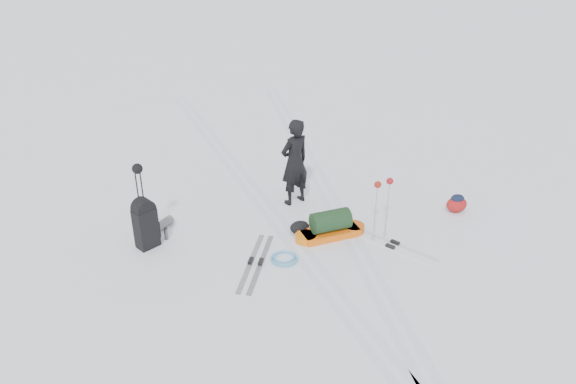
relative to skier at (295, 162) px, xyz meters
name	(u,v)px	position (x,y,z in m)	size (l,w,h in m)	color
ground	(292,241)	(-0.54, -1.39, -0.91)	(200.00, 200.00, 0.00)	white
snow_hill_backdrop	(426,257)	(62.14, 82.63, -69.93)	(359.50, 192.00, 162.45)	white
ski_tracks	(306,213)	(0.07, -0.51, -0.91)	(3.38, 17.97, 0.01)	silver
skier	(295,162)	(0.00, 0.00, 0.00)	(0.66, 0.44, 1.82)	black
pulk_sled	(330,227)	(0.19, -1.46, -0.71)	(1.40, 0.48, 0.53)	orange
expedition_rucksack	(148,223)	(-3.03, -0.64, -0.46)	(0.80, 0.98, 0.97)	black
ski_poles_black	(139,178)	(-3.07, -0.45, 0.35)	(0.22, 0.19, 1.54)	black
ski_poles_silver	(383,190)	(1.01, -1.86, 0.12)	(0.39, 0.18, 1.23)	#B9BDC0
touring_skis_grey	(256,262)	(-1.37, -1.86, -0.90)	(1.09, 1.69, 0.07)	gray
touring_skis_white	(393,245)	(1.14, -2.15, -0.90)	(1.13, 1.61, 0.06)	white
rope_coil	(284,258)	(-0.86, -1.91, -0.88)	(0.57, 0.57, 0.06)	#4E96BF
small_daypack	(457,203)	(2.96, -1.42, -0.73)	(0.47, 0.37, 0.37)	maroon
thermos_pair	(161,235)	(-2.82, -0.62, -0.78)	(0.28, 0.16, 0.27)	#595D61
stuff_sack	(300,227)	(-0.30, -1.16, -0.79)	(0.39, 0.30, 0.23)	black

